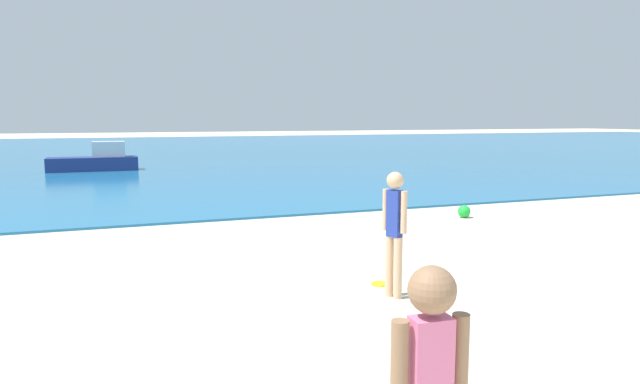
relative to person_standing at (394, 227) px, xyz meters
name	(u,v)px	position (x,y,z in m)	size (l,w,h in m)	color
water	(153,151)	(-0.23, 36.55, -0.95)	(160.00, 60.00, 0.06)	#1E6B9E
person_standing	(394,227)	(0.00, 0.00, 0.00)	(0.23, 0.37, 1.73)	#DDAD84
frisbee	(380,284)	(0.09, 0.59, -0.97)	(0.25, 0.25, 0.03)	yellow
boat_far	(96,161)	(-3.97, 20.91, -0.47)	(3.88, 1.27, 1.31)	navy
beach_ball	(464,211)	(4.60, 4.91, -0.83)	(0.31, 0.31, 0.31)	green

